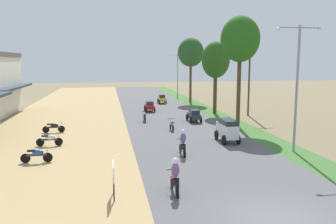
% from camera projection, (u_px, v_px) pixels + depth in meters
% --- Properties ---
extents(ground_plane, '(180.00, 180.00, 0.00)m').
position_uv_depth(ground_plane, '(279.00, 224.00, 12.74)').
color(ground_plane, '#7A6B4C').
extents(road_strip, '(9.00, 140.00, 0.08)m').
position_uv_depth(road_strip, '(279.00, 223.00, 12.73)').
color(road_strip, '#565659').
rests_on(road_strip, ground).
extents(parked_motorbike_nearest, '(1.80, 0.54, 0.94)m').
position_uv_depth(parked_motorbike_nearest, '(37.00, 154.00, 20.22)').
color(parked_motorbike_nearest, black).
rests_on(parked_motorbike_nearest, dirt_shoulder).
extents(parked_motorbike_second, '(1.80, 0.54, 0.94)m').
position_uv_depth(parked_motorbike_second, '(50.00, 139.00, 24.22)').
color(parked_motorbike_second, black).
rests_on(parked_motorbike_second, dirt_shoulder).
extents(parked_motorbike_third, '(1.80, 0.54, 0.94)m').
position_uv_depth(parked_motorbike_third, '(54.00, 127.00, 28.77)').
color(parked_motorbike_third, black).
rests_on(parked_motorbike_third, dirt_shoulder).
extents(street_signboard, '(0.06, 1.30, 1.50)m').
position_uv_depth(street_signboard, '(113.00, 174.00, 15.00)').
color(street_signboard, '#262628').
rests_on(street_signboard, dirt_shoulder).
extents(median_tree_nearest, '(3.42, 3.42, 9.79)m').
position_uv_depth(median_tree_nearest, '(240.00, 40.00, 30.45)').
color(median_tree_nearest, '#4C351E').
rests_on(median_tree_nearest, median_strip).
extents(median_tree_second, '(3.13, 3.13, 8.05)m').
position_uv_depth(median_tree_second, '(216.00, 60.00, 38.94)').
color(median_tree_second, '#4C351E').
rests_on(median_tree_second, median_strip).
extents(median_tree_third, '(3.73, 3.73, 9.20)m').
position_uv_depth(median_tree_third, '(191.00, 53.00, 49.91)').
color(median_tree_third, '#4C351E').
rests_on(median_tree_third, median_strip).
extents(streetlamp_near, '(3.16, 0.20, 8.07)m').
position_uv_depth(streetlamp_near, '(297.00, 81.00, 22.13)').
color(streetlamp_near, gray).
rests_on(streetlamp_near, median_strip).
extents(streetlamp_mid, '(3.16, 0.20, 7.10)m').
position_uv_depth(streetlamp_mid, '(178.00, 72.00, 60.23)').
color(streetlamp_mid, gray).
rests_on(streetlamp_mid, median_strip).
extents(utility_pole_near, '(1.80, 0.20, 8.45)m').
position_uv_depth(utility_pole_near, '(249.00, 75.00, 37.76)').
color(utility_pole_near, brown).
rests_on(utility_pole_near, ground).
extents(car_van_white, '(1.19, 2.41, 1.67)m').
position_uv_depth(car_van_white, '(227.00, 129.00, 25.32)').
color(car_van_white, silver).
rests_on(car_van_white, road_strip).
extents(car_sedan_charcoal, '(1.10, 2.26, 1.19)m').
position_uv_depth(car_sedan_charcoal, '(194.00, 115.00, 33.88)').
color(car_sedan_charcoal, '#282D33').
rests_on(car_sedan_charcoal, road_strip).
extents(car_sedan_red, '(1.10, 2.26, 1.19)m').
position_uv_depth(car_sedan_red, '(150.00, 106.00, 40.95)').
color(car_sedan_red, red).
rests_on(car_sedan_red, road_strip).
extents(car_hatchback_yellow, '(1.04, 2.00, 1.23)m').
position_uv_depth(car_hatchback_yellow, '(162.00, 99.00, 48.75)').
color(car_hatchback_yellow, gold).
rests_on(car_hatchback_yellow, road_strip).
extents(motorbike_foreground_rider, '(0.54, 1.80, 1.66)m').
position_uv_depth(motorbike_foreground_rider, '(175.00, 177.00, 15.38)').
color(motorbike_foreground_rider, black).
rests_on(motorbike_foreground_rider, road_strip).
extents(motorbike_ahead_second, '(0.54, 1.80, 1.66)m').
position_uv_depth(motorbike_ahead_second, '(183.00, 143.00, 21.71)').
color(motorbike_ahead_second, black).
rests_on(motorbike_ahead_second, road_strip).
extents(motorbike_ahead_third, '(0.54, 1.80, 0.94)m').
position_uv_depth(motorbike_ahead_third, '(172.00, 125.00, 29.68)').
color(motorbike_ahead_third, black).
rests_on(motorbike_ahead_third, road_strip).
extents(motorbike_ahead_fourth, '(0.54, 1.80, 0.94)m').
position_uv_depth(motorbike_ahead_fourth, '(145.00, 117.00, 33.98)').
color(motorbike_ahead_fourth, black).
rests_on(motorbike_ahead_fourth, road_strip).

